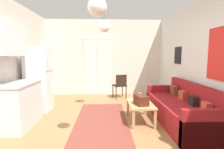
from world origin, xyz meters
TOP-DOWN VIEW (x-y plane):
  - ground_plane at (0.00, 0.00)m, footprint 4.83×7.27m
  - wall_back at (-0.01, 3.38)m, footprint 4.43×0.13m
  - wall_right at (2.16, 0.00)m, footprint 0.12×6.87m
  - area_rug at (-0.05, 0.55)m, footprint 1.14×2.83m
  - couch at (1.71, 0.56)m, footprint 0.83×2.17m
  - coffee_table at (0.81, 0.66)m, footprint 0.52×0.89m
  - bamboo_vase at (0.85, 0.85)m, footprint 0.07×0.07m
  - handbag at (0.80, 0.52)m, footprint 0.29×0.38m
  - refrigerator at (-1.72, 1.53)m, footprint 0.60×0.60m
  - kitchen_counter at (-1.80, 0.52)m, footprint 0.60×1.07m
  - accent_chair at (0.54, 2.69)m, footprint 0.51×0.50m
  - pendant_lamp_near at (-0.07, -0.60)m, footprint 0.26×0.26m
  - pendant_lamp_far at (0.02, 1.26)m, footprint 0.28×0.28m

SIDE VIEW (x-z plane):
  - ground_plane at x=0.00m, z-range -0.10..0.00m
  - area_rug at x=-0.05m, z-range 0.00..0.01m
  - couch at x=1.71m, z-range -0.14..0.72m
  - coffee_table at x=0.81m, z-range 0.15..0.57m
  - accent_chair at x=0.54m, z-range 0.06..0.88m
  - bamboo_vase at x=0.85m, z-range 0.31..0.72m
  - handbag at x=0.80m, z-range 0.36..0.69m
  - kitchen_counter at x=-1.80m, z-range -0.25..1.78m
  - refrigerator at x=-1.72m, z-range 0.00..1.70m
  - wall_back at x=-0.01m, z-range -0.01..2.75m
  - wall_right at x=2.16m, z-range 0.00..2.76m
  - pendant_lamp_near at x=-0.07m, z-range 1.74..2.51m
  - pendant_lamp_far at x=0.02m, z-range 1.80..2.53m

